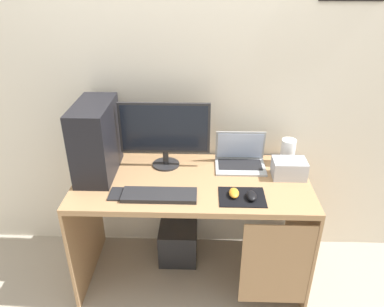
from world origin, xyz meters
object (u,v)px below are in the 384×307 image
object	(u,v)px
keyboard	(159,195)
projector	(289,169)
laptop	(240,159)
mouse_right	(251,196)
cell_phone	(116,194)
speaker	(288,152)
mouse_left	(234,193)
subwoofer	(178,242)
pc_tower	(96,140)
monitor	(165,132)

from	to	relation	value
keyboard	projector	bearing A→B (deg)	17.76
laptop	keyboard	distance (m)	0.61
keyboard	mouse_right	world-z (taller)	mouse_right
laptop	keyboard	size ratio (longest dim) A/B	0.75
mouse_right	cell_phone	size ratio (longest dim) A/B	0.74
speaker	mouse_right	bearing A→B (deg)	-123.62
cell_phone	keyboard	bearing A→B (deg)	-3.25
mouse_left	projector	bearing A→B (deg)	32.94
mouse_right	subwoofer	world-z (taller)	mouse_right
pc_tower	cell_phone	xyz separation A→B (m)	(0.15, -0.25, -0.22)
laptop	cell_phone	world-z (taller)	laptop
mouse_left	speaker	bearing A→B (deg)	46.33
keyboard	subwoofer	world-z (taller)	keyboard
mouse_left	mouse_right	bearing A→B (deg)	-14.74
monitor	laptop	size ratio (longest dim) A/B	1.77
monitor	mouse_right	size ratio (longest dim) A/B	5.85
laptop	mouse_right	bearing A→B (deg)	-85.24
laptop	mouse_right	xyz separation A→B (m)	(0.03, -0.38, -0.02)
speaker	keyboard	world-z (taller)	speaker
monitor	projector	bearing A→B (deg)	-8.29
cell_phone	mouse_left	bearing A→B (deg)	0.49
keyboard	subwoofer	xyz separation A→B (m)	(0.07, 0.35, -0.64)
projector	mouse_right	size ratio (longest dim) A/B	2.08
laptop	pc_tower	bearing A→B (deg)	-172.51
laptop	cell_phone	xyz separation A→B (m)	(-0.73, -0.36, -0.04)
monitor	mouse_left	distance (m)	0.58
monitor	mouse_left	size ratio (longest dim) A/B	5.85
keyboard	cell_phone	xyz separation A→B (m)	(-0.25, 0.01, -0.01)
projector	mouse_right	bearing A→B (deg)	-135.28
pc_tower	speaker	world-z (taller)	pc_tower
projector	mouse_right	xyz separation A→B (m)	(-0.25, -0.25, -0.03)
projector	cell_phone	distance (m)	1.04
speaker	cell_phone	world-z (taller)	speaker
speaker	subwoofer	bearing A→B (deg)	-175.46
pc_tower	mouse_left	xyz separation A→B (m)	(0.82, -0.24, -0.20)
monitor	keyboard	size ratio (longest dim) A/B	1.34
monitor	mouse_left	xyz separation A→B (m)	(0.42, -0.34, -0.22)
projector	mouse_left	xyz separation A→B (m)	(-0.35, -0.23, -0.03)
laptop	mouse_right	world-z (taller)	laptop
laptop	mouse_right	size ratio (longest dim) A/B	3.30
pc_tower	subwoofer	xyz separation A→B (m)	(0.47, 0.09, -0.86)
pc_tower	subwoofer	bearing A→B (deg)	10.33
mouse_right	laptop	bearing A→B (deg)	94.76
speaker	subwoofer	world-z (taller)	speaker
keyboard	subwoofer	size ratio (longest dim) A/B	1.58
monitor	projector	size ratio (longest dim) A/B	2.81
monitor	subwoofer	world-z (taller)	monitor
mouse_right	subwoofer	size ratio (longest dim) A/B	0.36
pc_tower	keyboard	world-z (taller)	pc_tower
projector	keyboard	xyz separation A→B (m)	(-0.77, -0.25, -0.04)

